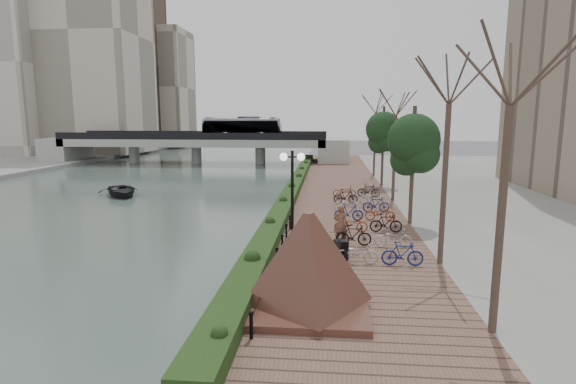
# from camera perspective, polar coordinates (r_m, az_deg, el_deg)

# --- Properties ---
(ground) EXTENTS (220.00, 220.00, 0.00)m
(ground) POSITION_cam_1_polar(r_m,az_deg,el_deg) (17.68, -6.39, -11.77)
(ground) COLOR #59595B
(ground) RESTS_ON ground
(river_water) EXTENTS (30.00, 130.00, 0.02)m
(river_water) POSITION_cam_1_polar(r_m,az_deg,el_deg) (45.51, -18.70, 0.92)
(river_water) COLOR #41524C
(river_water) RESTS_ON ground
(promenade) EXTENTS (8.00, 75.00, 0.50)m
(promenade) POSITION_cam_1_polar(r_m,az_deg,el_deg) (34.19, 6.13, -0.92)
(promenade) COLOR brown
(promenade) RESTS_ON ground
(inland_pavement) EXTENTS (24.00, 75.00, 0.50)m
(inland_pavement) POSITION_cam_1_polar(r_m,az_deg,el_deg) (38.00, 31.02, -1.19)
(inland_pavement) COLOR gray
(inland_pavement) RESTS_ON ground
(hedge) EXTENTS (1.10, 56.00, 0.60)m
(hedge) POSITION_cam_1_polar(r_m,az_deg,el_deg) (36.67, 0.76, 0.71)
(hedge) COLOR #1A3212
(hedge) RESTS_ON promenade
(chain_fence) EXTENTS (0.10, 14.10, 0.70)m
(chain_fence) POSITION_cam_1_polar(r_m,az_deg,el_deg) (19.07, -1.06, -7.41)
(chain_fence) COLOR black
(chain_fence) RESTS_ON promenade
(granite_monument) EXTENTS (4.85, 4.85, 3.04)m
(granite_monument) POSITION_cam_1_polar(r_m,az_deg,el_deg) (13.96, 2.59, -8.68)
(granite_monument) COLOR #43271D
(granite_monument) RESTS_ON promenade
(lamppost) EXTENTS (1.02, 0.32, 4.57)m
(lamppost) POSITION_cam_1_polar(r_m,az_deg,el_deg) (18.11, 0.54, 1.33)
(lamppost) COLOR black
(lamppost) RESTS_ON promenade
(motorcycle) EXTENTS (0.92, 1.70, 1.02)m
(motorcycle) POSITION_cam_1_polar(r_m,az_deg,el_deg) (19.18, 6.63, -6.88)
(motorcycle) COLOR black
(motorcycle) RESTS_ON promenade
(pedestrian) EXTENTS (0.76, 0.58, 1.86)m
(pedestrian) POSITION_cam_1_polar(r_m,az_deg,el_deg) (21.20, 6.69, -4.12)
(pedestrian) COLOR brown
(pedestrian) RESTS_ON promenade
(bicycle_parking) EXTENTS (2.40, 17.32, 1.00)m
(bicycle_parking) POSITION_cam_1_polar(r_m,az_deg,el_deg) (26.13, 9.68, -2.62)
(bicycle_parking) COLOR #A9ABAE
(bicycle_parking) RESTS_ON promenade
(street_trees) EXTENTS (3.20, 37.12, 6.80)m
(street_trees) POSITION_cam_1_polar(r_m,az_deg,el_deg) (29.30, 14.24, 3.89)
(street_trees) COLOR #3E3024
(street_trees) RESTS_ON promenade
(bridge) EXTENTS (36.00, 10.77, 6.50)m
(bridge) POSITION_cam_1_polar(r_m,az_deg,el_deg) (63.54, -10.43, 6.60)
(bridge) COLOR #A2A39E
(bridge) RESTS_ON ground
(boat) EXTENTS (5.24, 5.55, 0.94)m
(boat) POSITION_cam_1_polar(r_m,az_deg,el_deg) (39.12, -20.45, 0.20)
(boat) COLOR black
(boat) RESTS_ON river_water
(far_buildings) EXTENTS (35.00, 38.00, 38.00)m
(far_buildings) POSITION_cam_1_polar(r_m,az_deg,el_deg) (94.12, -24.26, 14.60)
(far_buildings) COLOR beige
(far_buildings) RESTS_ON far_bank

